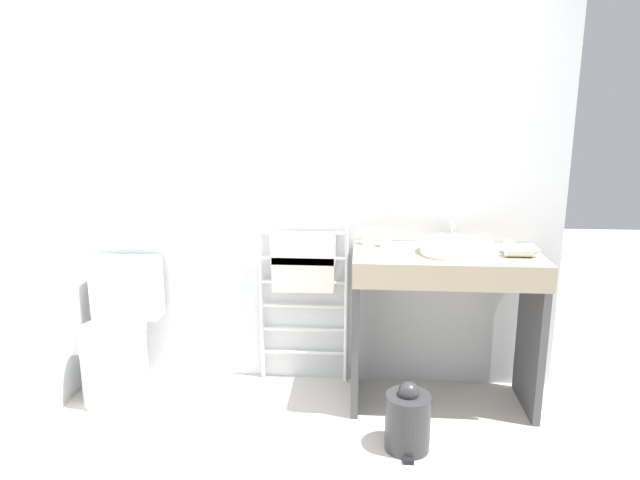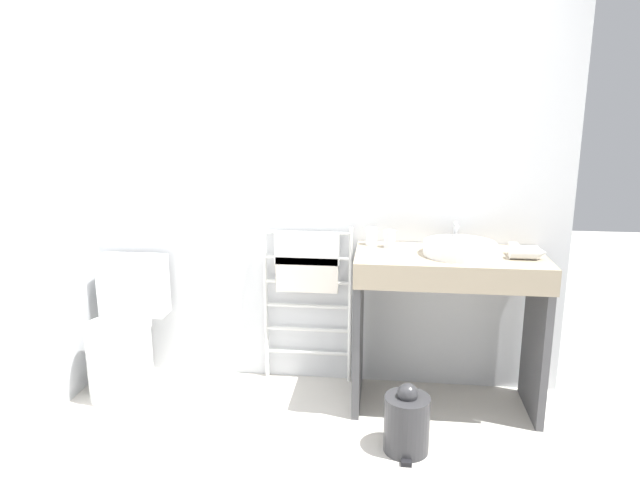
# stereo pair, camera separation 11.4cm
# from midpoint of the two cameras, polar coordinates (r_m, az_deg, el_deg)

# --- Properties ---
(wall_back) EXTENTS (2.96, 0.12, 2.62)m
(wall_back) POSITION_cam_midpoint_polar(r_m,az_deg,el_deg) (3.39, -2.11, 7.23)
(wall_back) COLOR silver
(wall_back) RESTS_ON ground_plane
(wall_side) EXTENTS (0.12, 1.91, 2.62)m
(wall_side) POSITION_cam_midpoint_polar(r_m,az_deg,el_deg) (3.22, -29.74, 5.20)
(wall_side) COLOR silver
(wall_side) RESTS_ON ground_plane
(toilet) EXTENTS (0.40, 0.51, 0.80)m
(toilet) POSITION_cam_midpoint_polar(r_m,az_deg,el_deg) (3.59, -20.41, -9.50)
(toilet) COLOR white
(toilet) RESTS_ON ground_plane
(towel_radiator) EXTENTS (0.54, 0.06, 0.98)m
(towel_radiator) POSITION_cam_midpoint_polar(r_m,az_deg,el_deg) (3.40, -2.67, -3.37)
(towel_radiator) COLOR white
(towel_radiator) RESTS_ON ground_plane
(vanity_counter) EXTENTS (1.01, 0.52, 0.89)m
(vanity_counter) POSITION_cam_midpoint_polar(r_m,az_deg,el_deg) (3.22, 11.34, -6.24)
(vanity_counter) COLOR gray
(vanity_counter) RESTS_ON ground_plane
(sink_basin) EXTENTS (0.39, 0.39, 0.07)m
(sink_basin) POSITION_cam_midpoint_polar(r_m,az_deg,el_deg) (3.14, 12.45, -0.66)
(sink_basin) COLOR white
(sink_basin) RESTS_ON vanity_counter
(faucet) EXTENTS (0.02, 0.10, 0.13)m
(faucet) POSITION_cam_midpoint_polar(r_m,az_deg,el_deg) (3.33, 12.01, 1.02)
(faucet) COLOR silver
(faucet) RESTS_ON vanity_counter
(cup_near_wall) EXTENTS (0.07, 0.07, 0.10)m
(cup_near_wall) POSITION_cam_midpoint_polar(r_m,az_deg,el_deg) (3.27, 3.79, 0.43)
(cup_near_wall) COLOR white
(cup_near_wall) RESTS_ON vanity_counter
(cup_near_edge) EXTENTS (0.07, 0.07, 0.10)m
(cup_near_edge) POSITION_cam_midpoint_polar(r_m,az_deg,el_deg) (3.22, 5.60, 0.17)
(cup_near_edge) COLOR white
(cup_near_edge) RESTS_ON vanity_counter
(hair_dryer) EXTENTS (0.19, 0.16, 0.07)m
(hair_dryer) POSITION_cam_midpoint_polar(r_m,az_deg,el_deg) (3.16, 18.44, -0.92)
(hair_dryer) COLOR white
(hair_dryer) RESTS_ON vanity_counter
(trash_bin) EXTENTS (0.22, 0.26, 0.36)m
(trash_bin) POSITION_cam_midpoint_polar(r_m,az_deg,el_deg) (2.97, 7.62, -17.42)
(trash_bin) COLOR #333335
(trash_bin) RESTS_ON ground_plane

